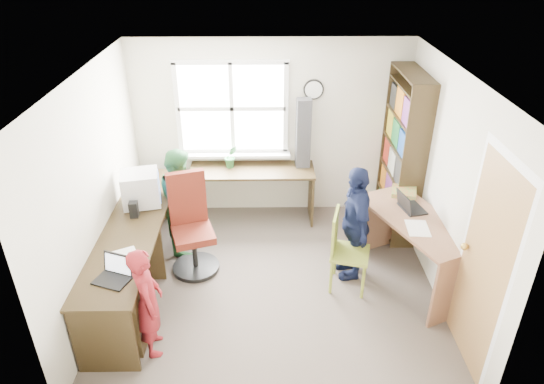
{
  "coord_description": "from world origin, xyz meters",
  "views": [
    {
      "loc": [
        -0.07,
        -4.34,
        3.58
      ],
      "look_at": [
        0.0,
        0.25,
        1.05
      ],
      "focal_mm": 32.0,
      "sensor_mm": 36.0,
      "label": 1
    }
  ],
  "objects_px": {
    "laptop_right": "(409,206)",
    "cd_tower": "(303,133)",
    "bookshelf": "(402,159)",
    "person_green": "(182,200)",
    "laptop_left": "(115,273)",
    "swivel_chair": "(192,229)",
    "right_desk": "(415,236)",
    "person_navy": "(355,223)",
    "person_red": "(148,302)",
    "l_desk": "(147,268)",
    "potted_plant": "(231,157)",
    "crt_monitor": "(141,189)",
    "wooden_chair": "(344,248)"
  },
  "relations": [
    {
      "from": "crt_monitor",
      "to": "laptop_left",
      "type": "relative_size",
      "value": 1.26
    },
    {
      "from": "cd_tower",
      "to": "l_desk",
      "type": "bearing_deg",
      "value": -137.46
    },
    {
      "from": "l_desk",
      "to": "potted_plant",
      "type": "distance_m",
      "value": 1.99
    },
    {
      "from": "cd_tower",
      "to": "swivel_chair",
      "type": "bearing_deg",
      "value": -142.77
    },
    {
      "from": "swivel_chair",
      "to": "potted_plant",
      "type": "xyz_separation_m",
      "value": [
        0.4,
        1.14,
        0.4
      ]
    },
    {
      "from": "wooden_chair",
      "to": "laptop_left",
      "type": "bearing_deg",
      "value": -145.92
    },
    {
      "from": "right_desk",
      "to": "person_navy",
      "type": "xyz_separation_m",
      "value": [
        -0.65,
        0.15,
        0.09
      ]
    },
    {
      "from": "bookshelf",
      "to": "cd_tower",
      "type": "distance_m",
      "value": 1.29
    },
    {
      "from": "person_green",
      "to": "cd_tower",
      "type": "bearing_deg",
      "value": -74.71
    },
    {
      "from": "swivel_chair",
      "to": "cd_tower",
      "type": "relative_size",
      "value": 1.28
    },
    {
      "from": "person_red",
      "to": "person_navy",
      "type": "relative_size",
      "value": 0.83
    },
    {
      "from": "l_desk",
      "to": "person_green",
      "type": "bearing_deg",
      "value": 78.41
    },
    {
      "from": "crt_monitor",
      "to": "person_red",
      "type": "xyz_separation_m",
      "value": [
        0.34,
        -1.46,
        -0.38
      ]
    },
    {
      "from": "laptop_right",
      "to": "cd_tower",
      "type": "relative_size",
      "value": 0.39
    },
    {
      "from": "l_desk",
      "to": "laptop_right",
      "type": "height_order",
      "value": "laptop_right"
    },
    {
      "from": "laptop_right",
      "to": "potted_plant",
      "type": "relative_size",
      "value": 1.15
    },
    {
      "from": "person_red",
      "to": "swivel_chair",
      "type": "bearing_deg",
      "value": -24.16
    },
    {
      "from": "bookshelf",
      "to": "person_red",
      "type": "relative_size",
      "value": 1.84
    },
    {
      "from": "bookshelf",
      "to": "person_green",
      "type": "xyz_separation_m",
      "value": [
        -2.74,
        -0.41,
        -0.34
      ]
    },
    {
      "from": "swivel_chair",
      "to": "person_green",
      "type": "relative_size",
      "value": 0.89
    },
    {
      "from": "laptop_left",
      "to": "person_green",
      "type": "distance_m",
      "value": 1.64
    },
    {
      "from": "swivel_chair",
      "to": "laptop_left",
      "type": "relative_size",
      "value": 3.12
    },
    {
      "from": "wooden_chair",
      "to": "laptop_left",
      "type": "distance_m",
      "value": 2.38
    },
    {
      "from": "right_desk",
      "to": "bookshelf",
      "type": "height_order",
      "value": "bookshelf"
    },
    {
      "from": "bookshelf",
      "to": "person_red",
      "type": "xyz_separation_m",
      "value": [
        -2.8,
        -2.12,
        -0.43
      ]
    },
    {
      "from": "laptop_left",
      "to": "person_navy",
      "type": "xyz_separation_m",
      "value": [
        2.36,
        1.0,
        -0.12
      ]
    },
    {
      "from": "swivel_chair",
      "to": "crt_monitor",
      "type": "xyz_separation_m",
      "value": [
        -0.56,
        0.17,
        0.45
      ]
    },
    {
      "from": "laptop_right",
      "to": "person_green",
      "type": "bearing_deg",
      "value": 64.71
    },
    {
      "from": "person_green",
      "to": "person_navy",
      "type": "height_order",
      "value": "person_navy"
    },
    {
      "from": "wooden_chair",
      "to": "person_green",
      "type": "xyz_separation_m",
      "value": [
        -1.87,
        0.81,
        0.16
      ]
    },
    {
      "from": "crt_monitor",
      "to": "person_green",
      "type": "distance_m",
      "value": 0.56
    },
    {
      "from": "l_desk",
      "to": "person_green",
      "type": "height_order",
      "value": "person_green"
    },
    {
      "from": "cd_tower",
      "to": "person_green",
      "type": "relative_size",
      "value": 0.7
    },
    {
      "from": "bookshelf",
      "to": "person_green",
      "type": "distance_m",
      "value": 2.79
    },
    {
      "from": "l_desk",
      "to": "swivel_chair",
      "type": "height_order",
      "value": "swivel_chair"
    },
    {
      "from": "wooden_chair",
      "to": "person_navy",
      "type": "relative_size",
      "value": 0.68
    },
    {
      "from": "laptop_right",
      "to": "cd_tower",
      "type": "xyz_separation_m",
      "value": [
        -1.08,
        1.29,
        0.34
      ]
    },
    {
      "from": "crt_monitor",
      "to": "potted_plant",
      "type": "distance_m",
      "value": 1.37
    },
    {
      "from": "cd_tower",
      "to": "potted_plant",
      "type": "bearing_deg",
      "value": 178.3
    },
    {
      "from": "swivel_chair",
      "to": "person_navy",
      "type": "xyz_separation_m",
      "value": [
        1.84,
        -0.16,
        0.18
      ]
    },
    {
      "from": "crt_monitor",
      "to": "person_navy",
      "type": "relative_size",
      "value": 0.35
    },
    {
      "from": "l_desk",
      "to": "right_desk",
      "type": "xyz_separation_m",
      "value": [
        2.87,
        0.33,
        0.14
      ]
    },
    {
      "from": "bookshelf",
      "to": "laptop_left",
      "type": "height_order",
      "value": "bookshelf"
    },
    {
      "from": "l_desk",
      "to": "laptop_left",
      "type": "bearing_deg",
      "value": -104.94
    },
    {
      "from": "wooden_chair",
      "to": "person_green",
      "type": "bearing_deg",
      "value": 171.26
    },
    {
      "from": "l_desk",
      "to": "person_navy",
      "type": "distance_m",
      "value": 2.28
    },
    {
      "from": "swivel_chair",
      "to": "wooden_chair",
      "type": "height_order",
      "value": "swivel_chair"
    },
    {
      "from": "laptop_left",
      "to": "cd_tower",
      "type": "distance_m",
      "value": 3.03
    },
    {
      "from": "bookshelf",
      "to": "crt_monitor",
      "type": "relative_size",
      "value": 4.4
    },
    {
      "from": "right_desk",
      "to": "person_red",
      "type": "bearing_deg",
      "value": 176.53
    }
  ]
}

